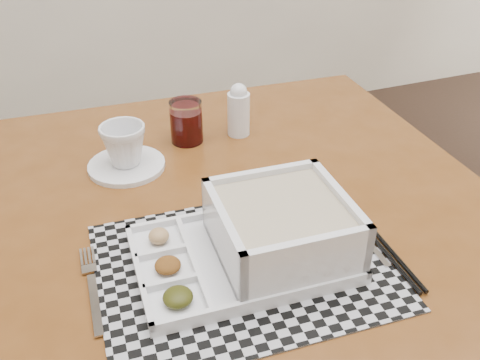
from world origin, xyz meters
name	(u,v)px	position (x,y,z in m)	size (l,w,h in m)	color
dining_table	(214,257)	(-0.79, 0.61, 0.70)	(1.10, 1.10, 0.78)	#542D0F
placemat	(243,266)	(-0.78, 0.49, 0.78)	(0.43, 0.34, 0.00)	#9D9DA4
serving_tray	(272,236)	(-0.73, 0.49, 0.83)	(0.33, 0.24, 0.10)	silver
fork	(91,286)	(-1.00, 0.52, 0.79)	(0.03, 0.19, 0.00)	#B8B8BF
spoon	(346,215)	(-0.57, 0.54, 0.79)	(0.04, 0.18, 0.01)	#B8B8BF
chopsticks	(380,241)	(-0.56, 0.46, 0.79)	(0.03, 0.24, 0.01)	black
saucer	(127,166)	(-0.89, 0.84, 0.79)	(0.15, 0.15, 0.01)	silver
cup	(124,145)	(-0.89, 0.84, 0.83)	(0.09, 0.09, 0.08)	silver
juice_glass	(186,123)	(-0.74, 0.90, 0.82)	(0.07, 0.07, 0.09)	white
creamer_bottle	(239,110)	(-0.63, 0.89, 0.84)	(0.05, 0.05, 0.12)	silver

